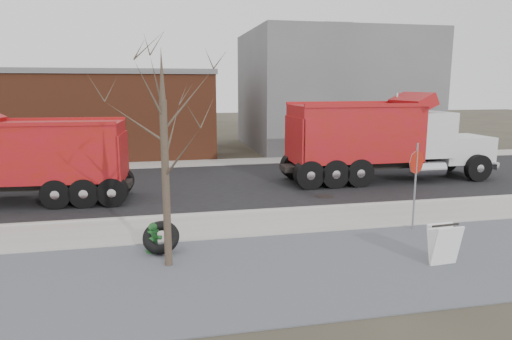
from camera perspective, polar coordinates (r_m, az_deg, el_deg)
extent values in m
plane|color=#383328|center=(14.37, 1.84, -6.98)|extent=(120.00, 120.00, 0.00)
cube|color=slate|center=(11.20, 6.26, -12.14)|extent=(60.00, 5.00, 0.03)
cube|color=#9E9B93|center=(14.59, 1.60, -6.58)|extent=(60.00, 2.50, 0.06)
cube|color=#9E9B93|center=(15.80, 0.48, -5.14)|extent=(60.00, 0.15, 0.11)
cube|color=black|center=(20.33, -2.45, -1.73)|extent=(60.00, 9.40, 0.02)
cube|color=#9E9B93|center=(25.87, -4.58, 0.94)|extent=(60.00, 2.00, 0.06)
cube|color=slate|center=(33.63, 9.50, 9.83)|extent=(12.00, 10.00, 8.00)
cube|color=brown|center=(31.07, -24.67, 6.21)|extent=(20.00, 8.00, 5.00)
cube|color=slate|center=(31.03, -25.05, 11.09)|extent=(20.20, 8.20, 0.30)
cylinder|color=#382D23|center=(10.94, -11.20, -1.92)|extent=(0.18, 0.18, 4.00)
cone|color=#382D23|center=(10.70, -11.71, 11.81)|extent=(0.14, 0.14, 1.20)
cylinder|color=#256131|center=(12.48, -12.66, -9.85)|extent=(0.43, 0.43, 0.06)
cylinder|color=#256131|center=(12.39, -12.71, -8.58)|extent=(0.22, 0.22, 0.58)
cylinder|color=#256131|center=(12.30, -12.76, -7.43)|extent=(0.29, 0.29, 0.05)
sphere|color=#256131|center=(12.27, -12.78, -7.00)|extent=(0.23, 0.23, 0.23)
cylinder|color=#256131|center=(12.25, -12.80, -6.56)|extent=(0.05, 0.05, 0.06)
cylinder|color=#256131|center=(12.41, -13.46, -8.15)|extent=(0.15, 0.14, 0.11)
cylinder|color=#256131|center=(12.30, -12.00, -8.25)|extent=(0.15, 0.14, 0.11)
cylinder|color=#256131|center=(12.22, -12.99, -8.53)|extent=(0.18, 0.16, 0.15)
torus|color=black|center=(12.26, -11.79, -8.24)|extent=(1.08, 1.01, 0.85)
cylinder|color=gray|center=(14.45, 19.25, -2.03)|extent=(0.06, 0.06, 2.65)
cylinder|color=#A1190B|center=(14.32, 19.44, 0.93)|extent=(0.66, 0.34, 0.72)
cube|color=white|center=(11.98, 22.76, -8.79)|extent=(0.75, 0.30, 1.00)
cube|color=white|center=(12.14, 22.13, -8.50)|extent=(0.75, 0.30, 1.00)
cube|color=black|center=(11.91, 22.61, -6.40)|extent=(0.73, 0.10, 0.04)
cube|color=black|center=(21.78, 15.50, 0.66)|extent=(9.53, 1.01, 0.25)
cube|color=silver|center=(23.74, 24.00, 2.44)|extent=(2.46, 2.18, 1.23)
cube|color=silver|center=(24.39, 26.04, 2.47)|extent=(0.07, 1.95, 1.11)
cube|color=silver|center=(22.60, 20.23, 4.33)|extent=(1.79, 2.57, 2.01)
cube|color=black|center=(22.96, 21.91, 5.71)|extent=(0.06, 2.23, 0.89)
cube|color=maroon|center=(20.95, 12.17, 4.61)|extent=(5.58, 2.69, 2.45)
cylinder|color=silver|center=(23.03, 17.11, 5.87)|extent=(0.16, 0.16, 2.67)
cylinder|color=black|center=(24.93, 22.64, 1.20)|extent=(1.23, 0.34, 1.23)
cylinder|color=black|center=(23.02, 26.01, 0.23)|extent=(1.23, 0.34, 1.23)
cylinder|color=black|center=(21.66, 7.62, 0.63)|extent=(1.23, 0.34, 1.23)
cylinder|color=black|center=(19.69, 9.69, -0.42)|extent=(1.23, 0.34, 1.23)
cube|color=black|center=(18.94, -27.15, -1.83)|extent=(7.89, 1.38, 0.21)
cube|color=maroon|center=(18.35, -23.79, 2.18)|extent=(4.95, 2.63, 2.11)
cylinder|color=silver|center=(17.94, -29.35, 2.63)|extent=(0.14, 0.14, 2.31)
cylinder|color=black|center=(17.43, -20.60, -2.66)|extent=(1.07, 0.36, 1.06)
cylinder|color=black|center=(19.20, -19.45, -1.42)|extent=(1.07, 0.36, 1.06)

